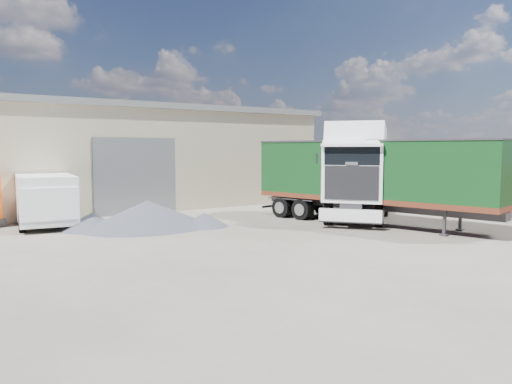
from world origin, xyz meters
TOP-DOWN VIEW (x-y plane):
  - ground at (0.00, 0.00)m, footprint 120.00×120.00m
  - warehouse at (-6.00, 16.00)m, footprint 30.60×12.60m
  - brick_boundary_wall at (11.50, 6.00)m, footprint 0.35×26.00m
  - tractor_unit at (4.73, 2.31)m, footprint 6.26×5.60m
  - box_trailer at (4.81, 1.59)m, footprint 4.57×10.56m
  - panel_van at (-6.29, 8.79)m, footprint 2.65×5.23m
  - gravel_heap at (-3.20, 5.91)m, footprint 6.19×5.38m

SIDE VIEW (x-z plane):
  - ground at x=0.00m, z-range 0.00..0.00m
  - gravel_heap at x=-3.20m, z-range -0.04..1.04m
  - panel_van at x=-6.29m, z-range 0.03..2.09m
  - brick_boundary_wall at x=11.50m, z-range 0.00..2.50m
  - tractor_unit at x=4.73m, z-range -0.33..3.84m
  - box_trailer at x=4.81m, z-range 0.38..3.81m
  - warehouse at x=-6.00m, z-range -0.05..5.37m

